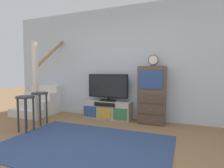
{
  "coord_description": "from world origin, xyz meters",
  "views": [
    {
      "loc": [
        1.41,
        -1.75,
        1.13
      ],
      "look_at": [
        0.01,
        1.7,
        0.88
      ],
      "focal_mm": 28.84,
      "sensor_mm": 36.0,
      "label": 1
    }
  ],
  "objects_px": {
    "bar_stool_near": "(26,105)",
    "bar_stool_far": "(40,101)",
    "side_cabinet": "(152,95)",
    "television": "(108,87)",
    "desk_clock": "(153,60)",
    "media_console": "(108,110)"
  },
  "relations": [
    {
      "from": "bar_stool_near",
      "to": "bar_stool_far",
      "type": "distance_m",
      "value": 0.46
    },
    {
      "from": "media_console",
      "to": "bar_stool_near",
      "type": "bearing_deg",
      "value": -126.45
    },
    {
      "from": "side_cabinet",
      "to": "bar_stool_far",
      "type": "xyz_separation_m",
      "value": [
        -2.21,
        -1.0,
        -0.11
      ]
    },
    {
      "from": "television",
      "to": "media_console",
      "type": "bearing_deg",
      "value": -90.0
    },
    {
      "from": "side_cabinet",
      "to": "media_console",
      "type": "bearing_deg",
      "value": -179.44
    },
    {
      "from": "side_cabinet",
      "to": "bar_stool_near",
      "type": "bearing_deg",
      "value": -145.63
    },
    {
      "from": "media_console",
      "to": "side_cabinet",
      "type": "xyz_separation_m",
      "value": [
        1.06,
        0.01,
        0.41
      ]
    },
    {
      "from": "television",
      "to": "desk_clock",
      "type": "bearing_deg",
      "value": -1.53
    },
    {
      "from": "desk_clock",
      "to": "bar_stool_far",
      "type": "distance_m",
      "value": 2.58
    },
    {
      "from": "media_console",
      "to": "television",
      "type": "xyz_separation_m",
      "value": [
        0.0,
        0.02,
        0.56
      ]
    },
    {
      "from": "television",
      "to": "desk_clock",
      "type": "relative_size",
      "value": 4.21
    },
    {
      "from": "media_console",
      "to": "bar_stool_near",
      "type": "xyz_separation_m",
      "value": [
        -1.06,
        -1.44,
        0.29
      ]
    },
    {
      "from": "media_console",
      "to": "desk_clock",
      "type": "height_order",
      "value": "desk_clock"
    },
    {
      "from": "bar_stool_near",
      "to": "television",
      "type": "bearing_deg",
      "value": 54.0
    },
    {
      "from": "television",
      "to": "desk_clock",
      "type": "height_order",
      "value": "desk_clock"
    },
    {
      "from": "side_cabinet",
      "to": "bar_stool_near",
      "type": "distance_m",
      "value": 2.57
    },
    {
      "from": "television",
      "to": "bar_stool_near",
      "type": "bearing_deg",
      "value": -126.0
    },
    {
      "from": "television",
      "to": "bar_stool_far",
      "type": "relative_size",
      "value": 1.46
    },
    {
      "from": "desk_clock",
      "to": "bar_stool_far",
      "type": "height_order",
      "value": "desk_clock"
    },
    {
      "from": "bar_stool_near",
      "to": "bar_stool_far",
      "type": "bearing_deg",
      "value": 100.97
    },
    {
      "from": "desk_clock",
      "to": "bar_stool_near",
      "type": "distance_m",
      "value": 2.72
    },
    {
      "from": "side_cabinet",
      "to": "desk_clock",
      "type": "distance_m",
      "value": 0.75
    }
  ]
}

